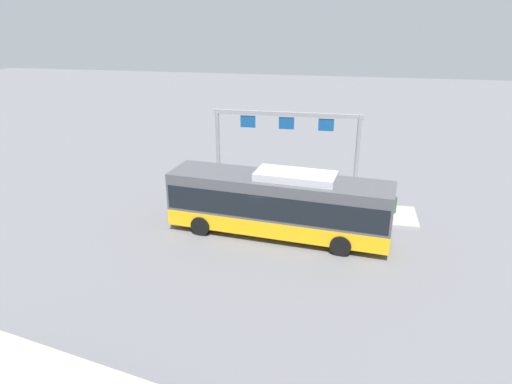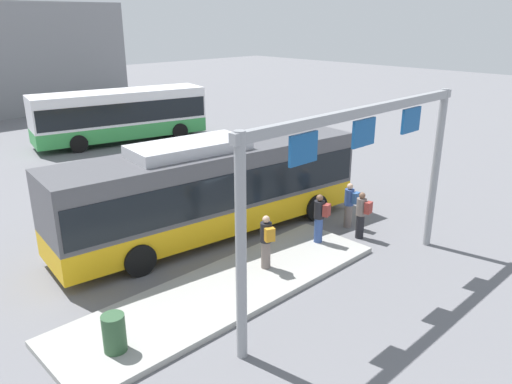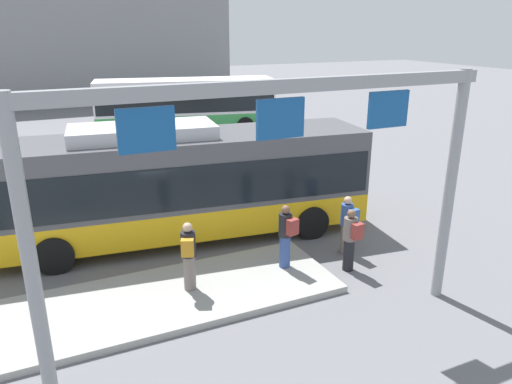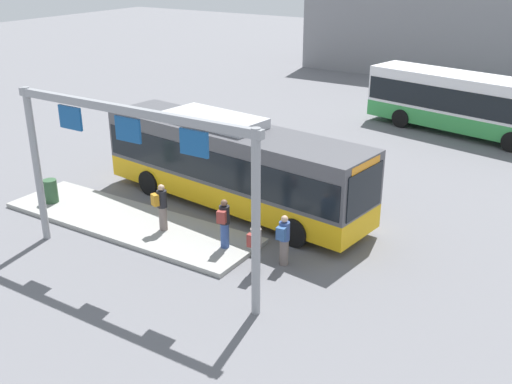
{
  "view_description": "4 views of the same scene",
  "coord_description": "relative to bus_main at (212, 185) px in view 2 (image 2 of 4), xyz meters",
  "views": [
    {
      "loc": [
        -3.05,
        21.89,
        10.98
      ],
      "look_at": [
        1.37,
        -1.17,
        1.79
      ],
      "focal_mm": 33.57,
      "sensor_mm": 36.0,
      "label": 1
    },
    {
      "loc": [
        -10.11,
        -12.63,
        7.27
      ],
      "look_at": [
        1.43,
        -0.66,
        1.38
      ],
      "focal_mm": 34.87,
      "sensor_mm": 36.0,
      "label": 2
    },
    {
      "loc": [
        -3.46,
        -13.05,
        6.02
      ],
      "look_at": [
        1.82,
        -1.55,
        1.67
      ],
      "focal_mm": 34.11,
      "sensor_mm": 36.0,
      "label": 3
    },
    {
      "loc": [
        12.07,
        -17.4,
        9.22
      ],
      "look_at": [
        1.79,
        -1.18,
        1.38
      ],
      "focal_mm": 42.29,
      "sensor_mm": 36.0,
      "label": 4
    }
  ],
  "objects": [
    {
      "name": "bus_main",
      "position": [
        0.0,
        0.0,
        0.0
      ],
      "size": [
        11.36,
        3.81,
        3.46
      ],
      "rotation": [
        0.0,
        0.0,
        -0.12
      ],
      "color": "#EAAD14",
      "rests_on": "ground"
    },
    {
      "name": "ground_plane",
      "position": [
        0.01,
        -0.0,
        -1.81
      ],
      "size": [
        120.0,
        120.0,
        0.0
      ],
      "primitive_type": "plane",
      "color": "slate"
    },
    {
      "name": "person_waiting_near",
      "position": [
        3.93,
        -2.95,
        -0.92
      ],
      "size": [
        0.38,
        0.55,
        1.67
      ],
      "rotation": [
        0.0,
        0.0,
        1.69
      ],
      "color": "slate",
      "rests_on": "ground"
    },
    {
      "name": "platform_curb",
      "position": [
        -2.23,
        -3.32,
        -1.73
      ],
      "size": [
        10.0,
        2.8,
        0.16
      ],
      "primitive_type": "cube",
      "color": "#9E9E99",
      "rests_on": "ground"
    },
    {
      "name": "person_boarding",
      "position": [
        1.88,
        -3.22,
        -0.76
      ],
      "size": [
        0.43,
        0.58,
        1.67
      ],
      "rotation": [
        0.0,
        0.0,
        1.83
      ],
      "color": "#334C8C",
      "rests_on": "platform_curb"
    },
    {
      "name": "person_waiting_far",
      "position": [
        -0.67,
        -3.29,
        -0.76
      ],
      "size": [
        0.47,
        0.6,
        1.67
      ],
      "rotation": [
        0.0,
        0.0,
        1.21
      ],
      "color": "slate",
      "rests_on": "platform_curb"
    },
    {
      "name": "person_waiting_mid",
      "position": [
        3.44,
        -3.8,
        -0.92
      ],
      "size": [
        0.38,
        0.55,
        1.67
      ],
      "rotation": [
        0.0,
        0.0,
        1.69
      ],
      "color": "black",
      "rests_on": "ground"
    },
    {
      "name": "platform_sign_gantry",
      "position": [
        0.41,
        -5.65,
        1.92
      ],
      "size": [
        8.84,
        0.24,
        5.2
      ],
      "color": "gray",
      "rests_on": "ground"
    },
    {
      "name": "trash_bin",
      "position": [
        -5.87,
        -3.68,
        -1.2
      ],
      "size": [
        0.52,
        0.52,
        0.9
      ],
      "primitive_type": "cylinder",
      "color": "#2D5133",
      "rests_on": "platform_curb"
    },
    {
      "name": "bus_background_left",
      "position": [
        4.69,
        14.5,
        -0.03
      ],
      "size": [
        10.45,
        4.57,
        3.1
      ],
      "rotation": [
        0.0,
        0.0,
        -0.21
      ],
      "color": "green",
      "rests_on": "ground"
    }
  ]
}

